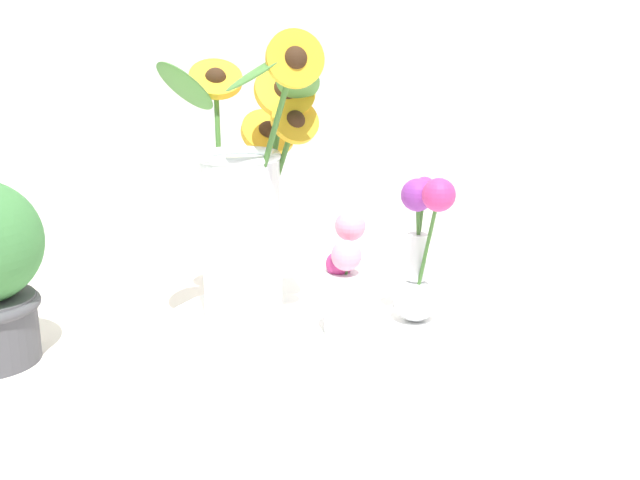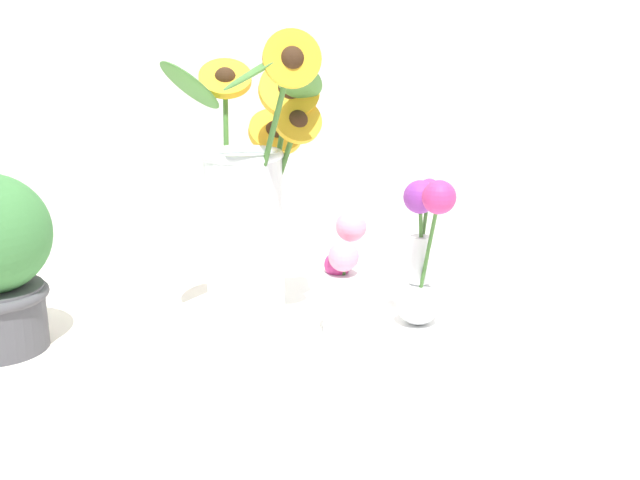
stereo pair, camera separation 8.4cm
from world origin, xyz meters
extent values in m
plane|color=silver|center=(0.00, 0.00, 0.00)|extent=(6.00, 6.00, 0.00)
cylinder|color=white|center=(-0.03, 0.07, 0.01)|extent=(0.44, 0.44, 0.02)
cylinder|color=silver|center=(-0.13, 0.12, 0.13)|extent=(0.10, 0.10, 0.22)
torus|color=silver|center=(-0.13, 0.12, 0.25)|extent=(0.11, 0.11, 0.01)
cylinder|color=#427533|center=(-0.10, 0.16, 0.16)|extent=(0.04, 0.05, 0.21)
cylinder|color=gold|center=(-0.08, 0.18, 0.27)|extent=(0.08, 0.06, 0.07)
sphere|color=#382314|center=(-0.08, 0.18, 0.27)|extent=(0.03, 0.03, 0.03)
cylinder|color=#427533|center=(-0.15, 0.17, 0.21)|extent=(0.01, 0.08, 0.25)
cylinder|color=gold|center=(-0.15, 0.21, 0.34)|extent=(0.07, 0.06, 0.05)
sphere|color=#382314|center=(-0.15, 0.21, 0.34)|extent=(0.03, 0.03, 0.03)
cylinder|color=#427533|center=(-0.10, 0.08, 0.22)|extent=(0.07, 0.09, 0.28)
cylinder|color=gold|center=(-0.07, 0.04, 0.37)|extent=(0.08, 0.03, 0.08)
sphere|color=#382314|center=(-0.07, 0.04, 0.37)|extent=(0.03, 0.03, 0.03)
cylinder|color=#427533|center=(-0.09, 0.14, 0.19)|extent=(0.05, 0.01, 0.26)
cylinder|color=gold|center=(-0.06, 0.13, 0.33)|extent=(0.09, 0.05, 0.08)
sphere|color=#382314|center=(-0.06, 0.13, 0.33)|extent=(0.03, 0.03, 0.03)
cylinder|color=#427533|center=(-0.09, 0.11, 0.19)|extent=(0.07, 0.01, 0.20)
cylinder|color=gold|center=(-0.06, 0.11, 0.29)|extent=(0.08, 0.04, 0.07)
sphere|color=#382314|center=(-0.06, 0.11, 0.29)|extent=(0.03, 0.03, 0.03)
ellipsoid|color=#477F38|center=(-0.06, 0.09, 0.34)|extent=(0.09, 0.11, 0.07)
ellipsoid|color=#477F38|center=(-0.11, 0.05, 0.36)|extent=(0.10, 0.07, 0.06)
ellipsoid|color=#477F38|center=(-0.19, 0.14, 0.33)|extent=(0.10, 0.16, 0.10)
cylinder|color=white|center=(0.00, 0.04, 0.07)|extent=(0.06, 0.06, 0.09)
cylinder|color=#427533|center=(0.00, 0.06, 0.11)|extent=(0.01, 0.03, 0.10)
sphere|color=pink|center=(0.01, 0.07, 0.16)|extent=(0.04, 0.04, 0.04)
cylinder|color=#427533|center=(-0.01, 0.04, 0.09)|extent=(0.01, 0.02, 0.09)
sphere|color=pink|center=(-0.01, 0.03, 0.13)|extent=(0.04, 0.04, 0.04)
cylinder|color=#427533|center=(0.00, 0.05, 0.08)|extent=(0.02, 0.01, 0.07)
sphere|color=#C6337A|center=(-0.01, 0.04, 0.12)|extent=(0.03, 0.03, 0.03)
sphere|color=white|center=(0.10, 0.07, 0.05)|extent=(0.06, 0.06, 0.06)
cylinder|color=white|center=(0.10, 0.07, 0.11)|extent=(0.03, 0.03, 0.06)
cylinder|color=#427533|center=(0.10, 0.07, 0.13)|extent=(0.01, 0.01, 0.13)
sphere|color=purple|center=(0.10, 0.07, 0.20)|extent=(0.04, 0.04, 0.04)
cylinder|color=#427533|center=(0.10, 0.05, 0.13)|extent=(0.02, 0.04, 0.14)
sphere|color=#C6337A|center=(0.11, 0.03, 0.20)|extent=(0.04, 0.04, 0.04)
cylinder|color=#427533|center=(0.10, 0.08, 0.13)|extent=(0.02, 0.02, 0.14)
sphere|color=#C6337A|center=(0.11, 0.09, 0.20)|extent=(0.03, 0.03, 0.03)
camera|label=1|loc=(-0.22, -0.83, 0.40)|focal=42.00mm
camera|label=2|loc=(-0.14, -0.84, 0.40)|focal=42.00mm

